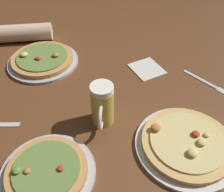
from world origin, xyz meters
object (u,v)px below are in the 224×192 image
object	(u,v)px
napkin_folded	(147,68)
diner_arm	(18,33)
fork_spare	(206,82)
pizza_plate_side	(47,172)
beer_mug_dark	(102,105)
pizza_plate_near	(186,144)
pizza_plate_far	(43,60)

from	to	relation	value
napkin_folded	diner_arm	bearing A→B (deg)	134.35
fork_spare	diner_arm	size ratio (longest dim) A/B	0.63
napkin_folded	pizza_plate_side	bearing A→B (deg)	-148.27
beer_mug_dark	diner_arm	xyz separation A→B (m)	(-0.17, 0.66, -0.03)
pizza_plate_near	pizza_plate_far	distance (m)	0.70
beer_mug_dark	diner_arm	distance (m)	0.68
beer_mug_dark	fork_spare	distance (m)	0.47
pizza_plate_near	fork_spare	bearing A→B (deg)	39.72
pizza_plate_near	pizza_plate_far	bearing A→B (deg)	115.39
napkin_folded	fork_spare	bearing A→B (deg)	-45.80
pizza_plate_near	diner_arm	world-z (taller)	diner_arm
diner_arm	beer_mug_dark	bearing A→B (deg)	-75.64
pizza_plate_side	diner_arm	world-z (taller)	diner_arm
napkin_folded	diner_arm	distance (m)	0.66
pizza_plate_near	napkin_folded	distance (m)	0.41
pizza_plate_far	fork_spare	world-z (taller)	pizza_plate_far
pizza_plate_side	diner_arm	bearing A→B (deg)	86.13
fork_spare	diner_arm	xyz separation A→B (m)	(-0.63, 0.65, 0.04)
pizza_plate_far	napkin_folded	bearing A→B (deg)	-30.50
pizza_plate_near	fork_spare	xyz separation A→B (m)	(0.27, 0.22, -0.01)
pizza_plate_far	beer_mug_dark	bearing A→B (deg)	-75.95
beer_mug_dark	fork_spare	xyz separation A→B (m)	(0.46, 0.01, -0.07)
napkin_folded	diner_arm	world-z (taller)	diner_arm
napkin_folded	diner_arm	size ratio (longest dim) A/B	0.42
beer_mug_dark	pizza_plate_side	bearing A→B (deg)	-151.01
pizza_plate_far	diner_arm	bearing A→B (deg)	104.91
pizza_plate_side	napkin_folded	xyz separation A→B (m)	(0.51, 0.32, -0.01)
napkin_folded	pizza_plate_near	bearing A→B (deg)	-103.27
pizza_plate_far	pizza_plate_side	xyz separation A→B (m)	(-0.12, -0.55, -0.00)
pizza_plate_near	beer_mug_dark	distance (m)	0.29
beer_mug_dark	diner_arm	size ratio (longest dim) A/B	0.49
fork_spare	pizza_plate_side	bearing A→B (deg)	-168.62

